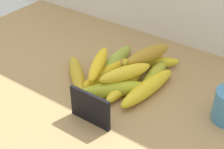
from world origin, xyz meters
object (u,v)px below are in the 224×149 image
at_px(chalkboard_sign, 90,109).
at_px(banana_10, 125,73).
at_px(banana_2, 155,74).
at_px(banana_0, 104,74).
at_px(banana_11, 148,55).
at_px(banana_3, 130,64).
at_px(banana_6, 148,88).
at_px(banana_8, 147,63).
at_px(banana_4, 115,61).
at_px(banana_5, 114,89).
at_px(banana_1, 77,75).
at_px(banana_9, 100,64).
at_px(banana_7, 125,85).

height_order(chalkboard_sign, banana_10, chalkboard_sign).
bearing_deg(banana_2, banana_0, -144.73).
bearing_deg(banana_11, banana_3, -164.37).
height_order(banana_0, banana_6, banana_6).
bearing_deg(banana_6, banana_8, 121.70).
bearing_deg(banana_4, banana_10, -41.91).
distance_m(banana_5, banana_6, 0.09).
xyz_separation_m(banana_6, banana_11, (-0.05, 0.09, 0.04)).
xyz_separation_m(chalkboard_sign, banana_5, (-0.01, 0.11, -0.02)).
bearing_deg(banana_3, banana_1, -123.44).
distance_m(banana_2, banana_10, 0.10).
distance_m(chalkboard_sign, banana_10, 0.15).
bearing_deg(banana_10, banana_1, -162.17).
relative_size(banana_6, banana_9, 1.25).
height_order(chalkboard_sign, banana_4, chalkboard_sign).
xyz_separation_m(banana_1, banana_5, (0.12, 0.00, 0.00)).
bearing_deg(banana_1, banana_6, 17.02).
bearing_deg(chalkboard_sign, banana_4, 111.43).
bearing_deg(banana_7, banana_2, 67.05).
relative_size(banana_0, banana_7, 1.12).
bearing_deg(banana_6, banana_1, -162.98).
distance_m(banana_2, banana_11, 0.06).
bearing_deg(banana_11, banana_5, -95.28).
relative_size(chalkboard_sign, banana_1, 0.59).
bearing_deg(banana_10, banana_2, 63.98).
relative_size(banana_2, banana_4, 0.86).
distance_m(banana_2, banana_3, 0.08).
relative_size(banana_1, banana_6, 0.89).
xyz_separation_m(banana_2, banana_10, (-0.04, -0.09, 0.03)).
bearing_deg(banana_2, banana_8, 143.51).
bearing_deg(banana_11, banana_10, -93.35).
bearing_deg(banana_1, banana_9, 36.12).
relative_size(banana_10, banana_11, 0.98).
relative_size(banana_9, banana_11, 1.09).
distance_m(banana_7, banana_9, 0.09).
xyz_separation_m(banana_0, banana_8, (0.07, 0.11, 0.00)).
distance_m(banana_4, banana_6, 0.16).
xyz_separation_m(banana_5, banana_7, (0.01, 0.04, -0.00)).
height_order(banana_2, banana_10, banana_10).
bearing_deg(banana_1, banana_7, 15.84).
xyz_separation_m(chalkboard_sign, banana_7, (-0.00, 0.15, -0.02)).
relative_size(banana_6, banana_10, 1.39).
bearing_deg(banana_7, banana_10, 135.47).
relative_size(chalkboard_sign, banana_2, 0.69).
bearing_deg(banana_7, banana_5, -106.95).
height_order(banana_6, banana_11, banana_11).
xyz_separation_m(banana_4, banana_7, (0.09, -0.08, -0.00)).
relative_size(banana_2, banana_8, 0.83).
bearing_deg(banana_3, banana_11, 15.63).
bearing_deg(banana_8, banana_3, -143.48).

